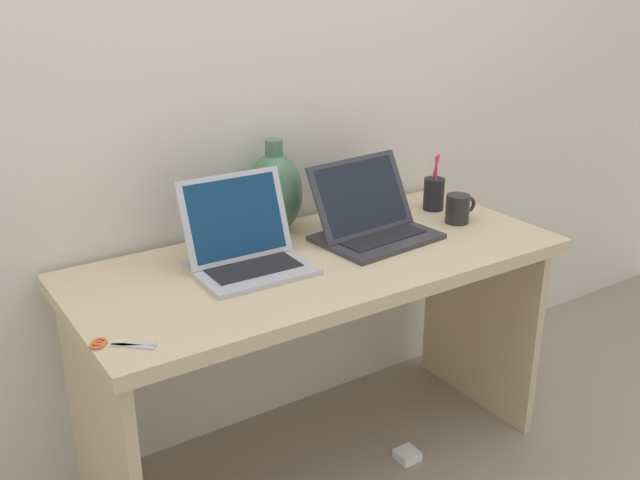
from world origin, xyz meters
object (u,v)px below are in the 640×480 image
object	(u,v)px
pen_cup	(434,193)
coffee_mug	(458,209)
scissors	(111,344)
power_brick	(407,455)
green_vase	(275,192)
laptop_left	(244,244)
laptop_right	(370,218)

from	to	relation	value
pen_cup	coffee_mug	bearing A→B (deg)	-98.59
coffee_mug	pen_cup	xyz separation A→B (m)	(0.02, 0.14, 0.01)
scissors	power_brick	size ratio (longest dim) A/B	1.90
green_vase	scissors	distance (m)	0.81
green_vase	coffee_mug	distance (m)	0.60
laptop_left	laptop_right	world-z (taller)	laptop_left
laptop_left	power_brick	size ratio (longest dim) A/B	4.52
laptop_left	green_vase	bearing A→B (deg)	42.65
laptop_right	power_brick	xyz separation A→B (m)	(0.03, -0.20, -0.76)
laptop_left	pen_cup	distance (m)	0.77
laptop_right	green_vase	distance (m)	0.30
laptop_right	pen_cup	distance (m)	0.35
green_vase	pen_cup	bearing A→B (deg)	-11.97
pen_cup	laptop_right	bearing A→B (deg)	-165.41
green_vase	scissors	world-z (taller)	green_vase
laptop_right	pen_cup	world-z (taller)	laptop_right
laptop_left	scissors	world-z (taller)	laptop_left
laptop_left	coffee_mug	distance (m)	0.75
coffee_mug	pen_cup	world-z (taller)	pen_cup
laptop_left	pen_cup	bearing A→B (deg)	6.08
pen_cup	power_brick	xyz separation A→B (m)	(-0.31, -0.28, -0.76)
power_brick	coffee_mug	bearing A→B (deg)	26.17
pen_cup	green_vase	bearing A→B (deg)	168.03
coffee_mug	power_brick	size ratio (longest dim) A/B	1.65
coffee_mug	power_brick	bearing A→B (deg)	-153.83
scissors	laptop_right	bearing A→B (deg)	14.23
pen_cup	power_brick	distance (m)	0.87
laptop_left	scissors	size ratio (longest dim) A/B	2.38
coffee_mug	pen_cup	size ratio (longest dim) A/B	0.61
laptop_right	power_brick	distance (m)	0.79
pen_cup	power_brick	world-z (taller)	pen_cup
coffee_mug	power_brick	xyz separation A→B (m)	(-0.29, -0.14, -0.75)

